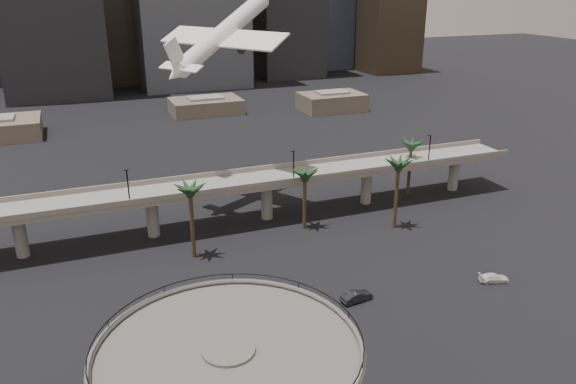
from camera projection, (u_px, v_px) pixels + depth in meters
name	position (u px, v px, depth m)	size (l,w,h in m)	color
overpass	(211.00, 191.00, 104.21)	(130.00, 9.30, 14.70)	slate
palm_trees	(333.00, 169.00, 103.62)	(54.40, 18.40, 14.00)	#47321E
low_buildings	(166.00, 113.00, 184.04)	(135.00, 27.50, 6.80)	brown
airborne_jet	(223.00, 34.00, 109.22)	(28.21, 27.42, 17.10)	white
car_a	(285.00, 313.00, 77.75)	(1.97, 4.91, 1.67)	maroon
car_b	(357.00, 296.00, 81.87)	(1.69, 4.86, 1.60)	black
car_c	(494.00, 278.00, 87.15)	(1.88, 4.63, 1.34)	white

